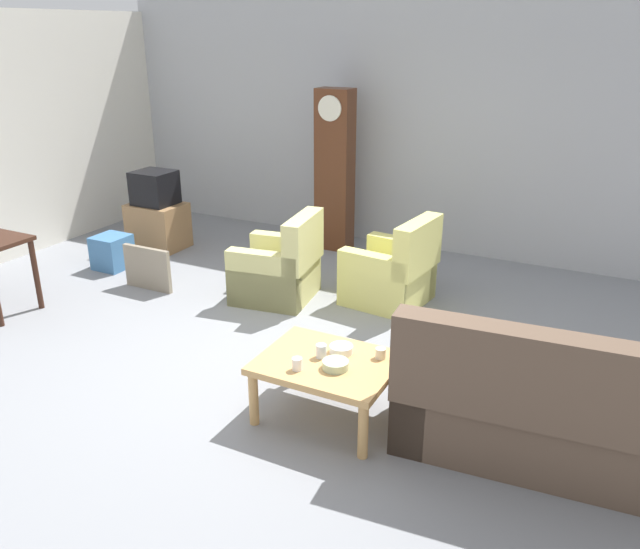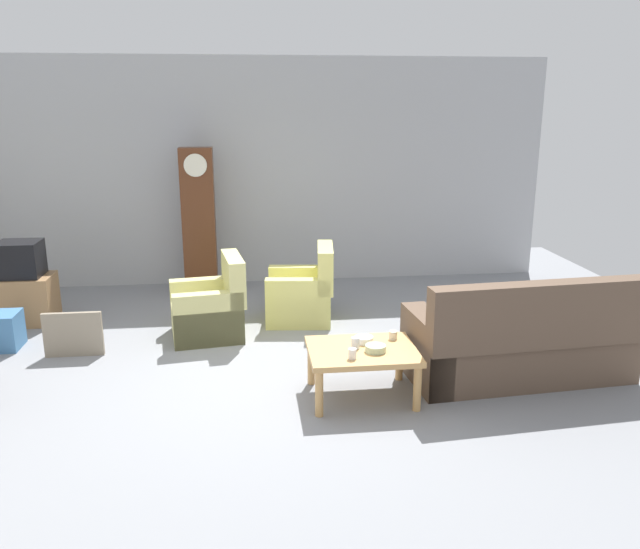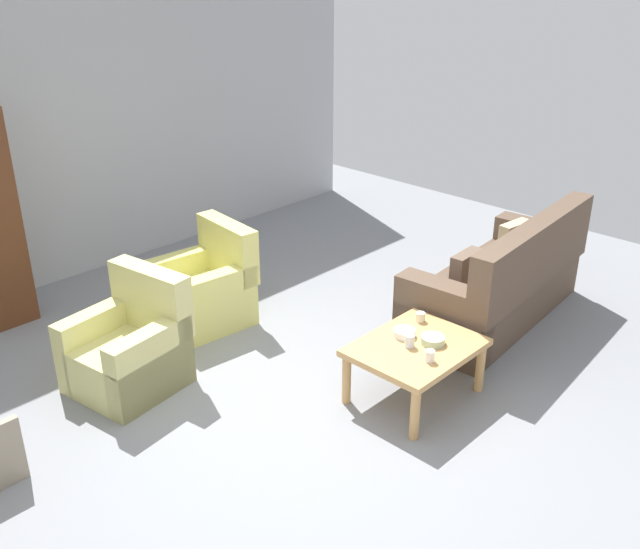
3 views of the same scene
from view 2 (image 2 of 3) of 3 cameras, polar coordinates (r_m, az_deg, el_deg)
The scene contains 16 objects.
ground_plane at distance 6.26m, azimuth -4.55°, elevation -9.27°, with size 10.40×10.40×0.00m, color gray.
garage_door_wall at distance 9.35m, azimuth -5.66°, elevation 9.05°, with size 8.40×0.16×3.20m, color #ADAFB5.
couch_floral at distance 6.41m, azimuth 17.50°, elevation -5.92°, with size 2.16×1.05×1.04m.
armchair_olive_near at distance 7.33m, azimuth -9.71°, elevation -3.16°, with size 0.89×0.87×0.92m.
armchair_olive_far at distance 7.76m, azimuth -1.53°, elevation -1.91°, with size 0.87×0.84×0.92m.
coffee_table_wood at distance 5.75m, azimuth 3.78°, elevation -7.23°, with size 0.96×0.76×0.46m.
grandfather_clock at distance 8.87m, azimuth -10.73°, elevation 4.64°, with size 0.44×0.30×2.00m.
tv_stand_cabinet at distance 8.45m, azimuth -24.80°, elevation -2.03°, with size 0.68×0.52×0.58m, color #997047.
tv_crt at distance 8.33m, azimuth -25.18°, elevation 1.25°, with size 0.48×0.44×0.42m, color black.
framed_picture_leaning at distance 7.17m, azimuth -21.13°, elevation -5.00°, with size 0.60×0.05×0.48m, color gray.
storage_box_blue at distance 7.71m, azimuth -26.48°, elevation -4.52°, with size 0.37×0.38×0.39m, color teal.
cup_white_porcelain at distance 5.49m, azimuth 2.90°, elevation -7.06°, with size 0.07×0.07×0.09m, color white.
cup_blue_rimmed at distance 5.72m, azimuth 3.18°, elevation -6.10°, with size 0.08×0.08×0.10m, color silver.
cup_cream_tall at distance 5.96m, azimuth 6.53°, elevation -5.39°, with size 0.08×0.08×0.08m, color beige.
bowl_white_stacked at distance 5.86m, azimuth 3.93°, elevation -5.80°, with size 0.17×0.17×0.06m, color white.
bowl_shallow_green at distance 5.66m, azimuth 4.97°, elevation -6.57°, with size 0.19×0.19×0.06m, color #B2C69E.
Camera 2 is at (-0.18, -5.70, 2.58)m, focal length 35.91 mm.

